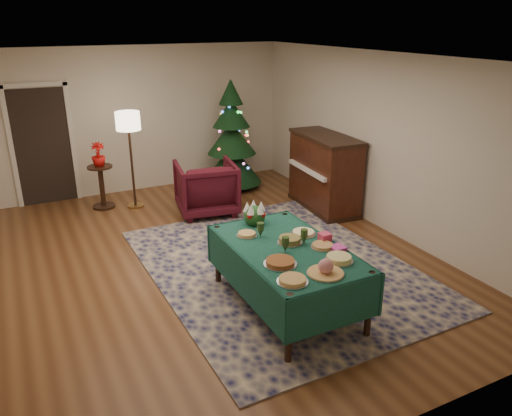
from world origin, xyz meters
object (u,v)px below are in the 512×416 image
floor_lamp (128,127)px  potted_plant (99,160)px  gift_box (325,238)px  piano (324,173)px  armchair (206,185)px  side_table (102,188)px  buffet_table (287,259)px  christmas_tree (232,140)px

floor_lamp → potted_plant: (-0.51, 0.21, -0.55)m
potted_plant → gift_box: bearing=-68.4°
potted_plant → piano: bearing=-27.0°
gift_box → potted_plant: potted_plant is taller
armchair → gift_box: bearing=102.6°
side_table → potted_plant: potted_plant is taller
buffet_table → potted_plant: size_ratio=4.81×
potted_plant → floor_lamp: bearing=-22.1°
side_table → armchair: bearing=-34.5°
piano → buffet_table: bearing=-131.2°
buffet_table → side_table: buffet_table is taller
buffet_table → piano: piano is taller
armchair → potted_plant: size_ratio=2.42×
gift_box → christmas_tree: (0.80, 4.38, 0.13)m
gift_box → potted_plant: (-1.72, 4.33, 0.06)m
christmas_tree → armchair: bearing=-131.3°
buffet_table → piano: bearing=48.8°
side_table → christmas_tree: bearing=1.1°
armchair → potted_plant: same height
buffet_table → floor_lamp: floor_lamp is taller
floor_lamp → armchair: bearing=-39.7°
buffet_table → christmas_tree: size_ratio=0.94×
gift_box → side_table: bearing=111.6°
potted_plant → piano: 3.89m
gift_box → potted_plant: bearing=111.6°
armchair → christmas_tree: christmas_tree is taller
gift_box → floor_lamp: bearing=106.3°
gift_box → side_table: size_ratio=0.16×
armchair → piano: bearing=169.4°
potted_plant → christmas_tree: (2.52, 0.05, 0.07)m
buffet_table → floor_lamp: size_ratio=1.17×
armchair → christmas_tree: size_ratio=0.47×
buffet_table → piano: 3.33m
side_table → piano: (3.45, -1.76, 0.27)m
floor_lamp → potted_plant: bearing=157.9°
gift_box → floor_lamp: (-1.20, 4.13, 0.62)m
armchair → piano: size_ratio=0.64×
floor_lamp → christmas_tree: christmas_tree is taller
buffet_table → christmas_tree: (1.26, 4.32, 0.33)m
buffet_table → potted_plant: (-1.26, 4.27, 0.26)m
side_table → christmas_tree: size_ratio=0.36×
buffet_table → gift_box: gift_box is taller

